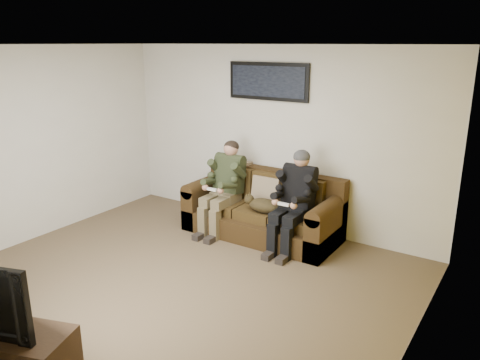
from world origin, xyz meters
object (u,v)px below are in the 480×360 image
Objects in this scene: person_right at (295,195)px; cat at (263,205)px; person_left at (225,182)px; framed_poster at (268,81)px; sofa at (264,211)px.

person_right is 0.47m from cat.
person_left is 0.71m from cat.
framed_poster is (-0.33, 0.65, 1.57)m from cat.
person_right reaches higher than person_left.
framed_poster is (-0.75, 0.57, 1.37)m from person_right.
framed_poster is at bearing 142.99° from person_right.
sofa is 0.70m from person_left.
person_right is at bearing 0.02° from person_left.
sofa is at bearing 116.29° from cat.
person_left is 1.95× the size of cat.
cat is 1.73m from framed_poster.
framed_poster reaches higher than sofa.
cat is at bearing -63.16° from framed_poster.
sofa is 3.27× the size of cat.
sofa is 1.66× the size of person_right.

